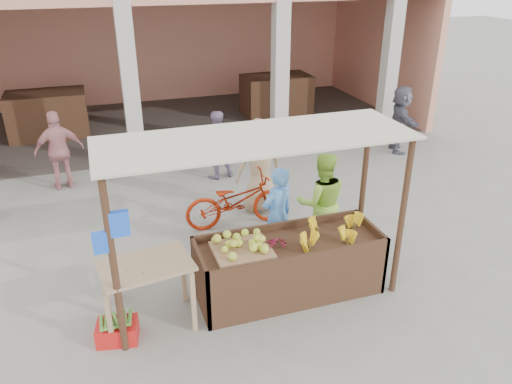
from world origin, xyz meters
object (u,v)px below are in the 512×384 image
object	(u,v)px
fruit_stall	(289,268)
side_table	(146,274)
motorcycle	(237,200)
red_crate	(118,331)
vendor_green	(321,200)
vendor_blue	(277,213)

from	to	relation	value
fruit_stall	side_table	world-z (taller)	side_table
fruit_stall	side_table	distance (m)	2.01
fruit_stall	motorcycle	xyz separation A→B (m)	(-0.13, 2.15, 0.11)
side_table	red_crate	xyz separation A→B (m)	(-0.45, -0.20, -0.64)
red_crate	vendor_green	distance (m)	3.63
side_table	red_crate	world-z (taller)	side_table
vendor_blue	vendor_green	bearing A→B (deg)	168.20
motorcycle	vendor_blue	bearing A→B (deg)	-166.93
fruit_stall	side_table	xyz separation A→B (m)	(-1.97, -0.06, 0.37)
side_table	vendor_green	xyz separation A→B (m)	(2.90, 1.00, 0.12)
fruit_stall	motorcycle	size ratio (longest dim) A/B	1.34
red_crate	motorcycle	size ratio (longest dim) A/B	0.26
side_table	vendor_blue	size ratio (longest dim) A/B	0.72
vendor_blue	vendor_green	size ratio (longest dim) A/B	0.95
side_table	motorcycle	distance (m)	2.88
fruit_stall	side_table	size ratio (longest dim) A/B	2.11
side_table	fruit_stall	bearing A→B (deg)	-6.60
vendor_green	motorcycle	size ratio (longest dim) A/B	0.92
fruit_stall	vendor_blue	xyz separation A→B (m)	(0.14, 0.84, 0.45)
red_crate	side_table	bearing A→B (deg)	35.07
fruit_stall	red_crate	distance (m)	2.45
vendor_blue	motorcycle	xyz separation A→B (m)	(-0.27, 1.31, -0.34)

